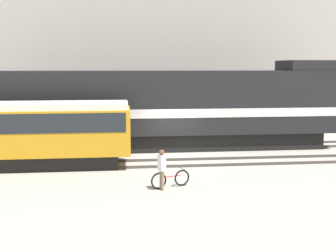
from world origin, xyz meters
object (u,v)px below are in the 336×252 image
(streetcar, at_px, (23,131))
(bicycle, at_px, (170,179))
(person, at_px, (162,166))
(freight_locomotive, at_px, (159,108))

(streetcar, bearing_deg, bicycle, -31.41)
(streetcar, height_order, person, streetcar)
(freight_locomotive, distance_m, streetcar, 8.01)
(streetcar, bearing_deg, freight_locomotive, 30.35)
(streetcar, bearing_deg, person, -34.76)
(bicycle, xyz_separation_m, person, (-0.38, -0.29, 0.64))
(streetcar, xyz_separation_m, bicycle, (6.65, -4.06, -1.47))
(freight_locomotive, relative_size, bicycle, 12.91)
(freight_locomotive, xyz_separation_m, person, (-0.62, -8.39, -1.45))
(freight_locomotive, height_order, streetcar, freight_locomotive)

